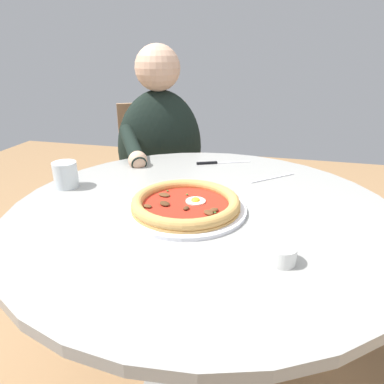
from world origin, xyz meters
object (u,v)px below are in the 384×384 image
at_px(water_glass, 66,176).
at_px(cafe_chair_diner, 157,176).
at_px(steak_knife, 216,163).
at_px(fork_utensil, 272,178).
at_px(ramekin_capers, 281,254).
at_px(pizza_on_plate, 186,204).
at_px(dining_table, 203,256).
at_px(diner_person, 162,188).

relative_size(water_glass, cafe_chair_diner, 0.09).
relative_size(steak_knife, fork_utensil, 1.37).
bearing_deg(ramekin_capers, fork_utensil, -176.44).
height_order(pizza_on_plate, ramekin_capers, pizza_on_plate).
xyz_separation_m(dining_table, diner_person, (-0.62, -0.33, -0.06)).
relative_size(dining_table, steak_knife, 5.42).
distance_m(dining_table, steak_knife, 0.41).
height_order(dining_table, diner_person, diner_person).
relative_size(ramekin_capers, fork_utensil, 0.43).
distance_m(dining_table, water_glass, 0.48).
xyz_separation_m(pizza_on_plate, steak_knife, (-0.42, 0.01, -0.02)).
bearing_deg(pizza_on_plate, cafe_chair_diner, -155.24).
bearing_deg(dining_table, fork_utensil, 146.69).
relative_size(dining_table, fork_utensil, 7.45).
height_order(dining_table, pizza_on_plate, pizza_on_plate).
bearing_deg(steak_knife, fork_utensil, 62.18).
bearing_deg(fork_utensil, steak_knife, -117.82).
height_order(steak_knife, diner_person, diner_person).
distance_m(steak_knife, fork_utensil, 0.24).
bearing_deg(cafe_chair_diner, fork_utensil, 50.34).
xyz_separation_m(pizza_on_plate, cafe_chair_diner, (-0.78, -0.36, -0.23)).
bearing_deg(fork_utensil, water_glass, -69.69).
relative_size(water_glass, diner_person, 0.07).
bearing_deg(cafe_chair_diner, dining_table, 28.27).
relative_size(ramekin_capers, diner_person, 0.05).
bearing_deg(cafe_chair_diner, diner_person, 27.57).
xyz_separation_m(water_glass, diner_person, (-0.58, 0.11, -0.26)).
relative_size(dining_table, cafe_chair_diner, 1.17).
distance_m(pizza_on_plate, ramekin_capers, 0.31).
bearing_deg(steak_knife, dining_table, 5.21).
distance_m(water_glass, ramekin_capers, 0.70).
xyz_separation_m(water_glass, cafe_chair_diner, (-0.70, 0.04, -0.24)).
distance_m(steak_knife, diner_person, 0.45).
relative_size(fork_utensil, diner_person, 0.12).
bearing_deg(diner_person, fork_utensil, 55.40).
bearing_deg(ramekin_capers, water_glass, -111.83).
bearing_deg(ramekin_capers, cafe_chair_diner, -147.85).
bearing_deg(diner_person, steak_knife, 51.23).
distance_m(pizza_on_plate, cafe_chair_diner, 0.89).
xyz_separation_m(ramekin_capers, fork_utensil, (-0.49, -0.03, -0.02)).
bearing_deg(dining_table, water_glass, -95.08).
relative_size(dining_table, water_glass, 13.15).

